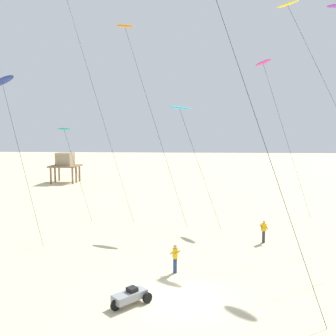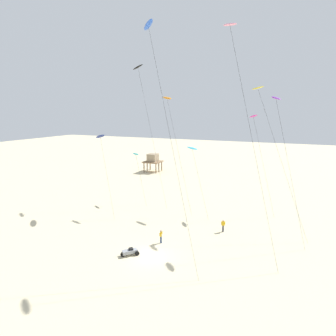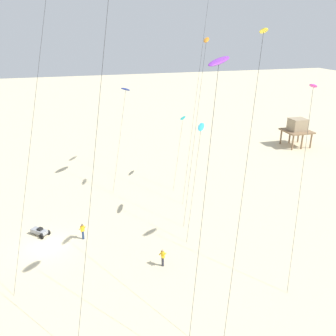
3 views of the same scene
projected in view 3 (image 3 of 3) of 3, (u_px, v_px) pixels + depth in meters
name	position (u px, v px, depth m)	size (l,w,h in m)	color
ground_plane	(47.00, 246.00, 33.99)	(260.00, 260.00, 0.00)	beige
kite_purple	(218.00, 67.00, 20.43)	(5.42, 4.22, 17.86)	purple
kite_cyan	(201.00, 128.00, 34.64)	(4.79, 3.31, 10.59)	#33BFE0
kite_teal	(183.00, 119.00, 45.81)	(4.21, 3.00, 8.65)	teal
kite_orange	(206.00, 43.00, 37.09)	(7.09, 4.92, 18.52)	orange
kite_yellow	(262.00, 40.00, 23.28)	(8.59, 5.95, 19.39)	yellow
kite_navy	(126.00, 90.00, 44.80)	(5.51, 3.85, 12.62)	navy
kite_magenta	(313.00, 90.00, 27.02)	(5.18, 3.89, 15.53)	#D8339E
kite_flyer_nearest	(163.00, 257.00, 30.79)	(0.64, 0.62, 1.67)	#33333D
kite_flyer_middle	(83.00, 231.00, 34.75)	(0.67, 0.68, 1.67)	navy
stilt_house	(297.00, 127.00, 61.36)	(4.42, 4.46, 4.86)	#846647
beach_buggy	(40.00, 231.00, 35.56)	(1.88, 1.93, 0.82)	gray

